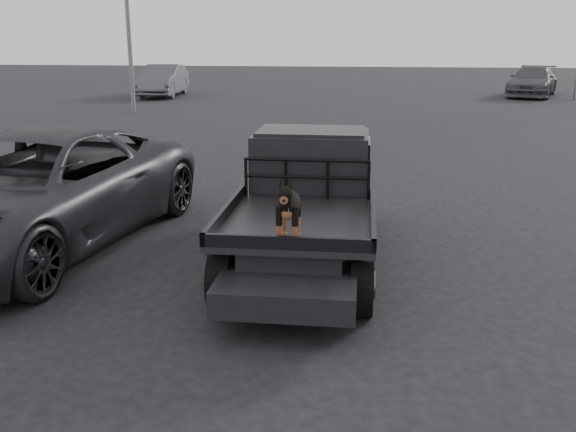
% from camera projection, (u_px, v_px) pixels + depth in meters
% --- Properties ---
extents(ground, '(120.00, 120.00, 0.00)m').
position_uv_depth(ground, '(270.00, 308.00, 7.76)').
color(ground, black).
rests_on(ground, ground).
extents(flatbed_ute, '(2.00, 5.40, 0.92)m').
position_uv_depth(flatbed_ute, '(305.00, 232.00, 9.16)').
color(flatbed_ute, black).
rests_on(flatbed_ute, ground).
extents(ute_cab, '(1.72, 1.30, 0.88)m').
position_uv_depth(ute_cab, '(311.00, 158.00, 9.82)').
color(ute_cab, black).
rests_on(ute_cab, flatbed_ute).
extents(headache_rack, '(1.80, 0.08, 0.55)m').
position_uv_depth(headache_rack, '(307.00, 179.00, 9.15)').
color(headache_rack, black).
rests_on(headache_rack, flatbed_ute).
extents(dog, '(0.32, 0.60, 0.74)m').
position_uv_depth(dog, '(289.00, 209.00, 7.22)').
color(dog, black).
rests_on(dog, flatbed_ute).
extents(parked_suv, '(3.83, 6.72, 1.77)m').
position_uv_depth(parked_suv, '(32.00, 191.00, 9.76)').
color(parked_suv, '#2B2B2F').
rests_on(parked_suv, ground).
extents(distant_car_a, '(2.05, 5.08, 1.64)m').
position_uv_depth(distant_car_a, '(163.00, 80.00, 33.96)').
color(distant_car_a, '#515257').
rests_on(distant_car_a, ground).
extents(distant_car_b, '(3.84, 5.76, 1.55)m').
position_uv_depth(distant_car_b, '(532.00, 81.00, 33.93)').
color(distant_car_b, '#46464B').
rests_on(distant_car_b, ground).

